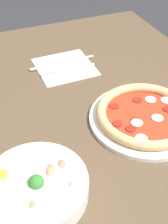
{
  "coord_description": "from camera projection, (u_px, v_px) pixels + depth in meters",
  "views": [
    {
      "loc": [
        -0.56,
        0.31,
        1.28
      ],
      "look_at": [
        0.04,
        0.07,
        0.75
      ],
      "focal_mm": 50.0,
      "sensor_mm": 36.0,
      "label": 1
    }
  ],
  "objects": [
    {
      "name": "bowl",
      "position": [
        37.0,
        186.0,
        0.64
      ],
      "size": [
        0.22,
        0.22,
        0.07
      ],
      "color": "white",
      "rests_on": "dining_table"
    },
    {
      "name": "knife",
      "position": [
        65.0,
        62.0,
        1.06
      ],
      "size": [
        0.02,
        0.23,
        0.01
      ],
      "rotation": [
        0.0,
        0.0,
        1.59
      ],
      "color": "silver",
      "rests_on": "napkin"
    },
    {
      "name": "pizza",
      "position": [
        145.0,
        116.0,
        0.83
      ],
      "size": [
        0.3,
        0.3,
        0.04
      ],
      "color": "white",
      "rests_on": "dining_table"
    },
    {
      "name": "napkin",
      "position": [
        65.0,
        67.0,
        1.04
      ],
      "size": [
        0.19,
        0.19,
        0.0
      ],
      "color": "white",
      "rests_on": "dining_table"
    },
    {
      "name": "fork",
      "position": [
        68.0,
        70.0,
        1.02
      ],
      "size": [
        0.02,
        0.18,
        0.0
      ],
      "rotation": [
        0.0,
        0.0,
        1.59
      ],
      "color": "silver",
      "rests_on": "napkin"
    },
    {
      "name": "dining_table",
      "position": [
        111.0,
        146.0,
        0.91
      ],
      "size": [
        1.3,
        0.82,
        0.73
      ],
      "color": "brown",
      "rests_on": "ground_plane"
    }
  ]
}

